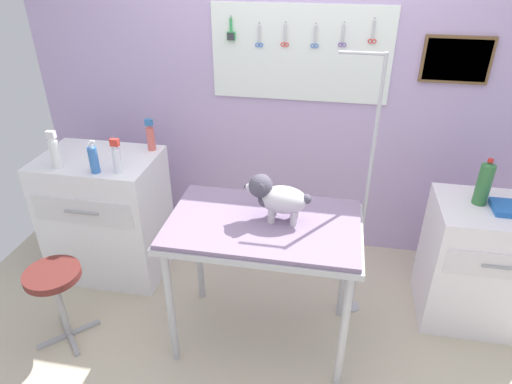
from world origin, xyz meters
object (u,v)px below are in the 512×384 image
grooming_table (263,234)px  stool (55,285)px  soda_bottle (484,183)px  dog (277,197)px  cabinet_right (481,263)px  counter_left (107,215)px  detangler_spray (55,152)px  grooming_arm (363,207)px

grooming_table → stool: size_ratio=2.06×
soda_bottle → dog: bearing=-158.9°
cabinet_right → stool: cabinet_right is taller
dog → stool: size_ratio=0.69×
dog → counter_left: bearing=161.3°
dog → soda_bottle: dog is taller
cabinet_right → soda_bottle: 0.57m
grooming_table → detangler_spray: size_ratio=4.33×
detangler_spray → dog: bearing=-10.0°
cabinet_right → detangler_spray: 2.82m
grooming_table → soda_bottle: size_ratio=3.70×
counter_left → dog: bearing=-18.7°
grooming_table → counter_left: 1.37m
cabinet_right → stool: 2.65m
detangler_spray → soda_bottle: bearing=4.2°
stool → grooming_arm: bearing=18.5°
cabinet_right → stool: bearing=-164.9°
dog → stool: (-1.29, -0.28, -0.59)m
grooming_table → grooming_arm: (0.56, 0.36, 0.02)m
grooming_table → counter_left: (-1.24, 0.48, -0.32)m
counter_left → soda_bottle: (2.48, 0.01, 0.51)m
stool → grooming_table: bearing=11.1°
cabinet_right → stool: size_ratio=1.59×
grooming_table → grooming_arm: 0.66m
grooming_arm → cabinet_right: (0.78, 0.10, -0.39)m
grooming_table → dog: 0.24m
dog → soda_bottle: 1.26m
grooming_arm → counter_left: 1.83m
dog → detangler_spray: 1.49m
dog → cabinet_right: (1.27, 0.42, -0.60)m
stool → soda_bottle: size_ratio=1.80×
counter_left → soda_bottle: soda_bottle is taller
grooming_arm → stool: grooming_arm is taller
grooming_arm → detangler_spray: grooming_arm is taller
grooming_table → counter_left: bearing=158.9°
dog → counter_left: dog is taller
grooming_arm → soda_bottle: (0.68, 0.13, 0.17)m
detangler_spray → cabinet_right: bearing=3.3°
dog → stool: bearing=-167.9°
soda_bottle → grooming_arm: bearing=-169.0°
dog → cabinet_right: size_ratio=0.44×
cabinet_right → detangler_spray: detangler_spray is taller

